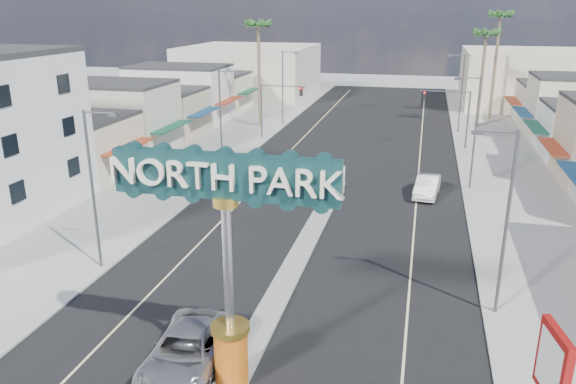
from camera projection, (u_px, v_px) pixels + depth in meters
The scene contains 24 objects.
ground at pixel (340, 180), 47.90m from camera, with size 160.00×160.00×0.00m, color gray.
road at pixel (340, 180), 47.90m from camera, with size 20.00×120.00×0.01m, color black.
median_island at pixel (299, 256), 33.12m from camera, with size 1.30×30.00×0.16m, color gray.
sidewalk_left at pixel (187, 169), 51.03m from camera, with size 8.00×120.00×0.12m, color gray.
sidewalk_right at pixel (514, 192), 44.74m from camera, with size 8.00×120.00×0.12m, color gray.
storefront_row_left at pixel (150, 108), 64.35m from camera, with size 12.00×42.00×6.00m, color beige.
backdrop_far_left at pixel (250, 71), 93.10m from camera, with size 20.00×20.00×8.00m, color #B7B29E.
backdrop_far_right at pixel (533, 78), 83.22m from camera, with size 20.00×20.00×8.00m, color beige.
gateway_sign at pixel (227, 245), 20.19m from camera, with size 8.20×1.50×9.15m.
traffic_signal_left at pixel (277, 101), 61.54m from camera, with size 5.09×0.45×6.00m.
traffic_signal_right at pixel (451, 108), 57.41m from camera, with size 5.09×0.45×6.00m.
streetlight_l_near at pixel (94, 183), 30.21m from camera, with size 2.03×0.22×9.00m.
streetlight_l_mid at pixel (222, 116), 48.66m from camera, with size 2.03×0.22×9.00m.
streetlight_l_far at pixel (284, 84), 68.95m from camera, with size 2.03×0.22×9.00m.
streetlight_r_near at pixel (504, 215), 25.52m from camera, with size 2.03×0.22×9.00m.
streetlight_r_mid at pixel (473, 128), 43.97m from camera, with size 2.03×0.22×9.00m.
streetlight_r_far at pixel (460, 90), 64.27m from camera, with size 2.03×0.22×9.00m.
palm_left_far at pixel (258, 30), 65.66m from camera, with size 2.60×2.60×13.10m.
palm_right_mid at pixel (486, 38), 65.64m from camera, with size 2.60×2.60×12.10m.
palm_right_far at pixel (500, 21), 70.17m from camera, with size 2.60×2.60×14.10m.
suv_left at pixel (187, 351), 22.67m from camera, with size 2.81×6.10×1.70m, color #B5B5BA.
car_parked_left at pixel (259, 175), 46.33m from camera, with size 2.07×5.15×1.76m, color slate.
car_parked_right at pixel (427, 186), 43.71m from camera, with size 1.66×4.76×1.57m, color silver.
bank_pylon_sign at pixel (551, 375), 15.44m from camera, with size 0.55×1.79×5.71m.
Camera 1 is at (6.53, -15.55, 14.07)m, focal length 35.00 mm.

